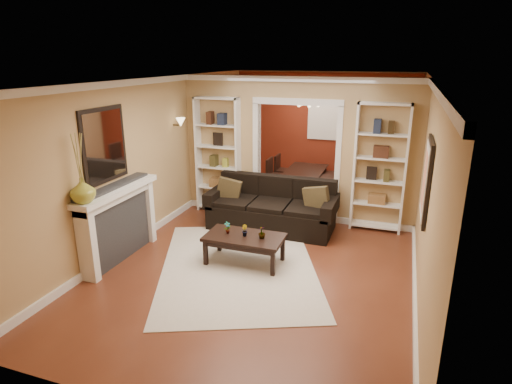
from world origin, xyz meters
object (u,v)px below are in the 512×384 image
at_px(coffee_table, 245,249).
at_px(fireplace, 120,224).
at_px(bookshelf_left, 218,156).
at_px(sofa, 272,205).
at_px(bookshelf_right, 380,169).
at_px(dining_table, 305,182).

height_order(coffee_table, fireplace, fireplace).
bearing_deg(bookshelf_left, fireplace, -102.05).
relative_size(sofa, bookshelf_left, 1.01).
bearing_deg(fireplace, coffee_table, 14.73).
xyz_separation_m(bookshelf_right, fireplace, (-3.64, -2.53, -0.57)).
height_order(bookshelf_right, fireplace, bookshelf_right).
bearing_deg(fireplace, dining_table, 65.37).
bearing_deg(dining_table, sofa, 177.12).
xyz_separation_m(sofa, fireplace, (-1.83, -1.95, 0.12)).
bearing_deg(dining_table, fireplace, 155.37).
distance_m(coffee_table, bookshelf_left, 2.60).
bearing_deg(dining_table, bookshelf_left, 140.67).
xyz_separation_m(sofa, dining_table, (0.12, 2.30, -0.19)).
xyz_separation_m(bookshelf_left, dining_table, (1.41, 1.72, -0.88)).
bearing_deg(sofa, bookshelf_left, 155.83).
bearing_deg(bookshelf_right, fireplace, -145.20).
bearing_deg(coffee_table, bookshelf_left, 122.82).
xyz_separation_m(fireplace, dining_table, (1.95, 4.25, -0.31)).
distance_m(bookshelf_left, fireplace, 2.65).
relative_size(sofa, fireplace, 1.37).
distance_m(sofa, bookshelf_right, 2.02).
bearing_deg(dining_table, coffee_table, 178.56).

